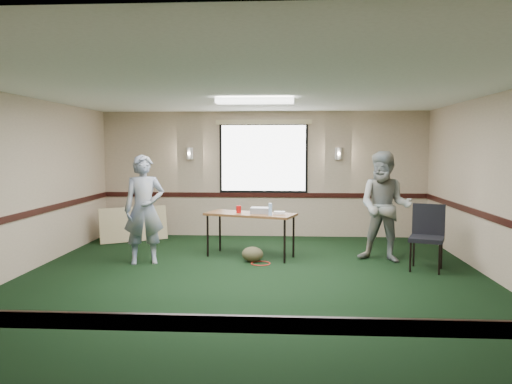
# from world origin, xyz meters

# --- Properties ---
(ground) EXTENTS (8.00, 8.00, 0.00)m
(ground) POSITION_xyz_m (0.00, 0.00, 0.00)
(ground) COLOR black
(ground) RESTS_ON ground
(room_shell) EXTENTS (8.00, 8.02, 8.00)m
(room_shell) POSITION_xyz_m (0.00, 2.12, 1.58)
(room_shell) COLOR tan
(room_shell) RESTS_ON ground
(folding_table) EXTENTS (1.67, 1.08, 0.78)m
(folding_table) POSITION_xyz_m (-0.13, 1.88, 0.72)
(folding_table) COLOR brown
(folding_table) RESTS_ON ground
(projector) EXTENTS (0.33, 0.28, 0.10)m
(projector) POSITION_xyz_m (0.04, 1.85, 0.83)
(projector) COLOR #93949B
(projector) RESTS_ON folding_table
(game_console) EXTENTS (0.19, 0.15, 0.05)m
(game_console) POSITION_xyz_m (0.38, 1.78, 0.80)
(game_console) COLOR silver
(game_console) RESTS_ON folding_table
(red_cup) EXTENTS (0.09, 0.09, 0.13)m
(red_cup) POSITION_xyz_m (-0.34, 1.90, 0.84)
(red_cup) COLOR #AE0C0B
(red_cup) RESTS_ON folding_table
(water_bottle) EXTENTS (0.06, 0.06, 0.21)m
(water_bottle) POSITION_xyz_m (0.23, 1.58, 0.88)
(water_bottle) COLOR #8FB7EB
(water_bottle) RESTS_ON folding_table
(duffel_bag) EXTENTS (0.38, 0.30, 0.26)m
(duffel_bag) POSITION_xyz_m (-0.07, 1.49, 0.13)
(duffel_bag) COLOR #3F3724
(duffel_bag) RESTS_ON ground
(cable_coil) EXTENTS (0.37, 0.37, 0.02)m
(cable_coil) POSITION_xyz_m (0.07, 1.35, 0.01)
(cable_coil) COLOR red
(cable_coil) RESTS_ON ground
(folded_table) EXTENTS (1.29, 0.89, 0.71)m
(folded_table) POSITION_xyz_m (-2.63, 3.21, 0.35)
(folded_table) COLOR tan
(folded_table) RESTS_ON ground
(conference_chair) EXTENTS (0.65, 0.66, 1.03)m
(conference_chair) POSITION_xyz_m (2.72, 1.16, 0.60)
(conference_chair) COLOR black
(conference_chair) RESTS_ON ground
(person_left) EXTENTS (0.76, 0.61, 1.80)m
(person_left) POSITION_xyz_m (-1.85, 1.29, 0.90)
(person_left) COLOR #475C9C
(person_left) RESTS_ON ground
(person_right) EXTENTS (1.09, 0.98, 1.86)m
(person_right) POSITION_xyz_m (2.15, 1.67, 0.93)
(person_right) COLOR #6A89A5
(person_right) RESTS_ON ground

